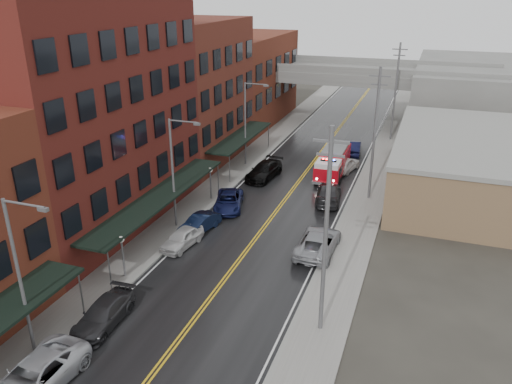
% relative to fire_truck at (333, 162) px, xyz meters
% --- Properties ---
extents(road, '(11.00, 160.00, 0.02)m').
position_rel_fire_truck_xyz_m(road, '(-2.79, -9.96, -1.50)').
color(road, black).
rests_on(road, ground).
extents(sidewalk_left, '(3.00, 160.00, 0.15)m').
position_rel_fire_truck_xyz_m(sidewalk_left, '(-10.09, -9.96, -1.43)').
color(sidewalk_left, slate).
rests_on(sidewalk_left, ground).
extents(sidewalk_right, '(3.00, 160.00, 0.15)m').
position_rel_fire_truck_xyz_m(sidewalk_right, '(4.51, -9.96, -1.43)').
color(sidewalk_right, slate).
rests_on(sidewalk_right, ground).
extents(curb_left, '(0.30, 160.00, 0.15)m').
position_rel_fire_truck_xyz_m(curb_left, '(-8.44, -9.96, -1.43)').
color(curb_left, gray).
rests_on(curb_left, ground).
extents(curb_right, '(0.30, 160.00, 0.15)m').
position_rel_fire_truck_xyz_m(curb_right, '(2.86, -9.96, -1.43)').
color(curb_right, gray).
rests_on(curb_right, ground).
extents(brick_building_b, '(9.00, 20.00, 18.00)m').
position_rel_fire_truck_xyz_m(brick_building_b, '(-16.09, -16.96, 7.49)').
color(brick_building_b, maroon).
rests_on(brick_building_b, ground).
extents(brick_building_c, '(9.00, 15.00, 15.00)m').
position_rel_fire_truck_xyz_m(brick_building_c, '(-16.09, 0.54, 5.99)').
color(brick_building_c, '#5F2C1C').
rests_on(brick_building_c, ground).
extents(brick_building_far, '(9.00, 20.00, 12.00)m').
position_rel_fire_truck_xyz_m(brick_building_far, '(-16.09, 18.04, 4.49)').
color(brick_building_far, maroon).
rests_on(brick_building_far, ground).
extents(tan_building, '(14.00, 22.00, 5.00)m').
position_rel_fire_truck_xyz_m(tan_building, '(13.21, 0.04, 0.99)').
color(tan_building, '#816345').
rests_on(tan_building, ground).
extents(right_far_block, '(18.00, 30.00, 8.00)m').
position_rel_fire_truck_xyz_m(right_far_block, '(15.21, 30.04, 2.49)').
color(right_far_block, slate).
rests_on(right_far_block, ground).
extents(awning_1, '(2.60, 18.00, 3.09)m').
position_rel_fire_truck_xyz_m(awning_1, '(-10.29, -16.96, 1.48)').
color(awning_1, black).
rests_on(awning_1, ground).
extents(awning_2, '(2.60, 13.00, 3.09)m').
position_rel_fire_truck_xyz_m(awning_2, '(-10.28, 0.54, 1.48)').
color(awning_2, black).
rests_on(awning_2, ground).
extents(globe_lamp_1, '(0.44, 0.44, 3.12)m').
position_rel_fire_truck_xyz_m(globe_lamp_1, '(-9.19, -23.96, 0.80)').
color(globe_lamp_1, '#59595B').
rests_on(globe_lamp_1, ground).
extents(globe_lamp_2, '(0.44, 0.44, 3.12)m').
position_rel_fire_truck_xyz_m(globe_lamp_2, '(-9.19, -9.96, 0.80)').
color(globe_lamp_2, '#59595B').
rests_on(globe_lamp_2, ground).
extents(street_lamp_0, '(2.64, 0.22, 9.00)m').
position_rel_fire_truck_xyz_m(street_lamp_0, '(-9.34, -31.96, 3.68)').
color(street_lamp_0, '#59595B').
rests_on(street_lamp_0, ground).
extents(street_lamp_1, '(2.64, 0.22, 9.00)m').
position_rel_fire_truck_xyz_m(street_lamp_1, '(-9.34, -15.96, 3.68)').
color(street_lamp_1, '#59595B').
rests_on(street_lamp_1, ground).
extents(street_lamp_2, '(2.64, 0.22, 9.00)m').
position_rel_fire_truck_xyz_m(street_lamp_2, '(-9.34, 0.04, 3.68)').
color(street_lamp_2, '#59595B').
rests_on(street_lamp_2, ground).
extents(utility_pole_0, '(1.80, 0.24, 12.00)m').
position_rel_fire_truck_xyz_m(utility_pole_0, '(4.41, -24.96, 4.80)').
color(utility_pole_0, '#59595B').
rests_on(utility_pole_0, ground).
extents(utility_pole_1, '(1.80, 0.24, 12.00)m').
position_rel_fire_truck_xyz_m(utility_pole_1, '(4.41, -4.96, 4.80)').
color(utility_pole_1, '#59595B').
rests_on(utility_pole_1, ground).
extents(utility_pole_2, '(1.80, 0.24, 12.00)m').
position_rel_fire_truck_xyz_m(utility_pole_2, '(4.41, 15.04, 4.80)').
color(utility_pole_2, '#59595B').
rests_on(utility_pole_2, ground).
extents(overpass, '(40.00, 10.00, 7.50)m').
position_rel_fire_truck_xyz_m(overpass, '(-2.79, 22.04, 4.48)').
color(overpass, slate).
rests_on(overpass, ground).
extents(fire_truck, '(3.14, 7.66, 2.79)m').
position_rel_fire_truck_xyz_m(fire_truck, '(0.00, 0.00, 0.00)').
color(fire_truck, '#B50813').
rests_on(fire_truck, ground).
extents(parked_car_left_2, '(2.83, 5.92, 1.63)m').
position_rel_fire_truck_xyz_m(parked_car_left_2, '(-7.53, -34.16, -0.70)').
color(parked_car_left_2, '#B1B4BA').
rests_on(parked_car_left_2, ground).
extents(parked_car_left_3, '(2.18, 4.92, 1.40)m').
position_rel_fire_truck_xyz_m(parked_car_left_3, '(-7.52, -28.66, -0.81)').
color(parked_car_left_3, '#272729').
rests_on(parked_car_left_3, ground).
extents(parked_car_left_4, '(2.23, 4.29, 1.40)m').
position_rel_fire_truck_xyz_m(parked_car_left_4, '(-7.58, -18.76, -0.81)').
color(parked_car_left_4, silver).
rests_on(parked_car_left_4, ground).
extents(parked_car_left_5, '(2.36, 4.34, 1.36)m').
position_rel_fire_truck_xyz_m(parked_car_left_5, '(-7.44, -16.07, -0.83)').
color(parked_car_left_5, black).
rests_on(parked_car_left_5, ground).
extents(parked_car_left_6, '(3.64, 5.46, 1.39)m').
position_rel_fire_truck_xyz_m(parked_car_left_6, '(-6.95, -11.16, -0.81)').
color(parked_car_left_6, '#111743').
rests_on(parked_car_left_6, ground).
extents(parked_car_left_7, '(2.87, 5.76, 1.61)m').
position_rel_fire_truck_xyz_m(parked_car_left_7, '(-6.39, -3.10, -0.71)').
color(parked_car_left_7, black).
rests_on(parked_car_left_7, ground).
extents(parked_car_right_0, '(2.71, 5.77, 1.59)m').
position_rel_fire_truck_xyz_m(parked_car_right_0, '(2.21, -16.16, -0.71)').
color(parked_car_right_0, gray).
rests_on(parked_car_right_0, ground).
extents(parked_car_right_1, '(2.94, 5.61, 1.55)m').
position_rel_fire_truck_xyz_m(parked_car_right_1, '(1.00, -6.71, -0.73)').
color(parked_car_right_1, '#242426').
rests_on(parked_car_right_1, ground).
extents(parked_car_right_2, '(2.75, 4.74, 1.51)m').
position_rel_fire_truck_xyz_m(parked_car_right_2, '(1.02, 1.84, -0.75)').
color(parked_car_right_2, silver).
rests_on(parked_car_right_2, ground).
extents(parked_car_right_3, '(2.21, 5.04, 1.61)m').
position_rel_fire_truck_xyz_m(parked_car_right_3, '(0.81, 7.84, -0.70)').
color(parked_car_right_3, black).
rests_on(parked_car_right_3, ground).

